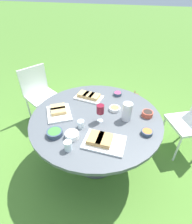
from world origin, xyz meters
TOP-DOWN VIEW (x-y plane):
  - ground_plane at (0.00, 0.00)m, footprint 40.00×40.00m
  - dining_table at (0.00, 0.00)m, footprint 1.42×1.42m
  - chair_near_right at (-0.62, -1.16)m, footprint 0.59×0.58m
  - water_pitcher at (-0.05, 0.32)m, footprint 0.11×0.10m
  - wine_glass at (0.06, 0.06)m, footprint 0.08×0.08m
  - platter_bread_main at (0.07, -0.41)m, footprint 0.40×0.38m
  - platter_charcuterie at (-0.33, -0.20)m, footprint 0.23×0.35m
  - platter_sandwich_side at (0.35, 0.17)m, footprint 0.26×0.37m
  - bowl_fries at (-0.18, 0.17)m, footprint 0.12×0.12m
  - bowl_salad at (0.39, -0.29)m, footprint 0.15×0.15m
  - bowl_olives at (-0.18, 0.53)m, footprint 0.12×0.12m
  - bowl_dip_red at (-0.51, 0.13)m, footprint 0.10×0.10m
  - bowl_dip_cream at (0.37, -0.11)m, footprint 0.13×0.13m
  - bowl_roasted_veg at (0.11, 0.55)m, footprint 0.11×0.11m
  - cup_water_near at (0.21, -0.09)m, footprint 0.07×0.07m
  - cup_water_far at (0.52, -0.09)m, footprint 0.07×0.07m
  - handbag at (-1.36, 0.29)m, footprint 0.30×0.14m

SIDE VIEW (x-z plane):
  - ground_plane at x=0.00m, z-range 0.00..0.00m
  - handbag at x=-1.36m, z-range -0.06..0.31m
  - chair_near_right at x=-0.62m, z-range 0.08..0.97m
  - dining_table at x=0.00m, z-range 0.27..1.02m
  - bowl_fries at x=-0.18m, z-range 0.75..0.79m
  - bowl_dip_red at x=-0.51m, z-range 0.75..0.79m
  - bowl_roasted_veg at x=0.11m, z-range 0.75..0.79m
  - platter_bread_main at x=0.07m, z-range 0.74..0.80m
  - platter_sandwich_side at x=0.35m, z-range 0.74..0.80m
  - platter_charcuterie at x=-0.33m, z-range 0.74..0.80m
  - bowl_salad at x=0.39m, z-range 0.75..0.80m
  - bowl_olives at x=-0.18m, z-range 0.75..0.81m
  - bowl_dip_cream at x=0.37m, z-range 0.75..0.81m
  - cup_water_near at x=0.21m, z-range 0.75..0.83m
  - cup_water_far at x=0.52m, z-range 0.75..0.84m
  - water_pitcher at x=-0.05m, z-range 0.75..0.95m
  - wine_glass at x=0.06m, z-range 0.79..0.99m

